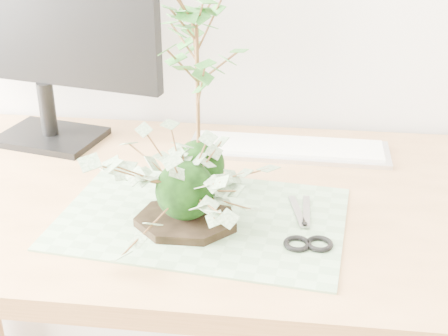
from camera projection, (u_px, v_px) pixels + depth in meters
The scene contains 8 objects.
desk at pixel (232, 235), 1.22m from camera, with size 1.60×0.70×0.74m.
cutting_mat at pixel (202, 218), 1.10m from camera, with size 0.49×0.33×0.00m, color gray.
stone_dish at pixel (186, 220), 1.07m from camera, with size 0.18×0.18×0.01m, color black.
ivy_kokedama at pixel (185, 165), 1.02m from camera, with size 0.35×0.35×0.20m.
maple_kokedama at pixel (197, 42), 1.08m from camera, with size 0.25×0.25×0.41m.
keyboard at pixel (288, 148), 1.35m from camera, with size 0.44×0.14×0.02m.
monitor at pixel (37, 15), 1.30m from camera, with size 0.54×0.20×0.48m.
scissors at pixel (305, 236), 1.03m from camera, with size 0.09×0.19×0.01m.
Camera 1 is at (0.12, 0.20, 1.30)m, focal length 50.00 mm.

